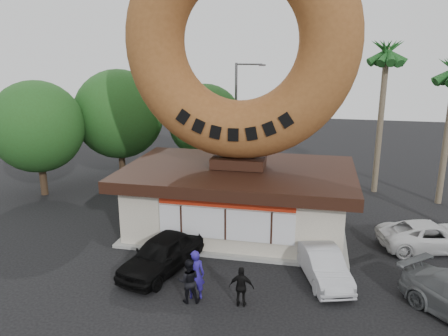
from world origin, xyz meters
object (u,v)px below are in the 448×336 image
person_center (189,281)px  person_right (242,287)px  donut_shop (238,197)px  car_silver (323,265)px  car_black (162,254)px  street_lamp (238,114)px  person_left (195,274)px  giant_donut (240,41)px  car_white (430,236)px

person_center → person_right: (1.92, 0.12, -0.08)m
donut_shop → car_silver: (4.19, -4.15, -1.13)m
person_right → car_black: size_ratio=0.34×
street_lamp → car_silver: size_ratio=2.07×
person_left → car_black: (-1.91, 1.71, -0.20)m
giant_donut → donut_shop: bearing=-90.0°
donut_shop → car_black: size_ratio=2.54×
street_lamp → person_right: 17.39m
person_left → car_white: (9.41, 6.20, -0.31)m
street_lamp → car_silver: street_lamp is taller
car_black → person_center: bearing=-32.3°
street_lamp → car_white: bearing=-43.5°
person_right → car_white: size_ratio=0.33×
person_right → person_center: bearing=3.1°
person_center → person_right: bearing=168.9°
giant_donut → car_white: 12.45m
car_silver → street_lamp: bearing=95.5°
car_black → car_white: (11.32, 4.49, -0.11)m
street_lamp → person_left: 16.96m
car_black → person_left: bearing=-25.3°
street_lamp → person_right: size_ratio=5.28×
donut_shop → person_right: 6.87m
donut_shop → person_left: donut_shop is taller
car_black → car_white: car_black is taller
person_right → car_white: (7.66, 6.36, -0.11)m
giant_donut → person_right: 10.88m
street_lamp → car_black: size_ratio=1.81×
donut_shop → giant_donut: bearing=90.0°
donut_shop → car_silver: donut_shop is taller
donut_shop → giant_donut: size_ratio=1.03×
giant_donut → person_right: giant_donut is taller
street_lamp → car_black: street_lamp is taller
person_right → car_silver: (2.84, 2.51, -0.12)m
giant_donut → car_black: size_ratio=2.46×
giant_donut → car_black: bearing=-115.7°
person_right → car_black: 4.11m
car_white → person_right: bearing=115.7°
street_lamp → car_silver: bearing=-66.9°
street_lamp → person_center: (1.28, -16.80, -3.65)m
street_lamp → person_center: 17.24m
car_silver → person_right: bearing=-156.1°
street_lamp → car_silver: (6.04, -14.17, -3.84)m
person_left → car_black: 2.57m
person_center → car_white: 11.56m
giant_donut → person_right: size_ratio=7.18×
person_left → car_black: size_ratio=0.43×
giant_donut → car_silver: 10.44m
car_black → car_white: size_ratio=0.95×
person_center → donut_shop: bearing=-109.6°
giant_donut → person_center: size_ratio=6.52×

